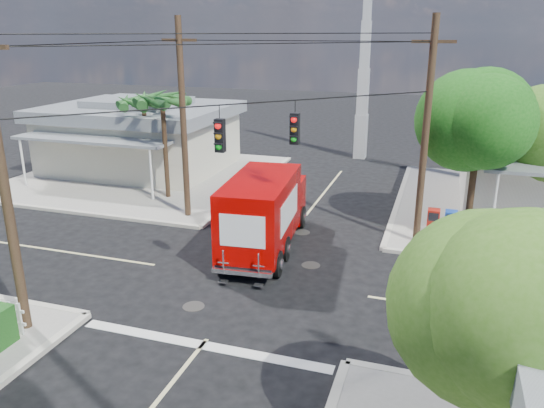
% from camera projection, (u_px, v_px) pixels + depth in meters
% --- Properties ---
extents(ground, '(120.00, 120.00, 0.00)m').
position_uv_depth(ground, '(254.00, 280.00, 18.72)').
color(ground, black).
rests_on(ground, ground).
extents(sidewalk_nw, '(14.12, 14.12, 0.14)m').
position_uv_depth(sidewalk_nw, '(146.00, 176.00, 31.73)').
color(sidewalk_nw, gray).
rests_on(sidewalk_nw, ground).
extents(road_markings, '(32.00, 32.00, 0.01)m').
position_uv_depth(road_markings, '(239.00, 299.00, 17.39)').
color(road_markings, beige).
rests_on(road_markings, ground).
extents(building_nw, '(10.80, 10.20, 4.30)m').
position_uv_depth(building_nw, '(141.00, 135.00, 32.83)').
color(building_nw, beige).
rests_on(building_nw, sidewalk_nw).
extents(radio_tower, '(0.80, 0.80, 17.00)m').
position_uv_depth(radio_tower, '(364.00, 74.00, 34.88)').
color(radio_tower, silver).
rests_on(radio_tower, ground).
extents(tree_ne_front, '(4.21, 4.14, 6.66)m').
position_uv_depth(tree_ne_front, '(480.00, 125.00, 21.21)').
color(tree_ne_front, '#422D1C').
rests_on(tree_ne_front, sidewalk_ne).
extents(tree_ne_back, '(3.77, 3.66, 5.82)m').
position_uv_depth(tree_ne_back, '(541.00, 134.00, 22.61)').
color(tree_ne_back, '#422D1C').
rests_on(tree_ne_back, sidewalk_ne).
extents(tree_se, '(3.67, 3.54, 5.62)m').
position_uv_depth(tree_se, '(499.00, 304.00, 8.85)').
color(tree_se, '#422D1C').
rests_on(tree_se, sidewalk_se).
extents(palm_nw_front, '(3.01, 3.08, 5.59)m').
position_uv_depth(palm_nw_front, '(162.00, 102.00, 26.13)').
color(palm_nw_front, '#422D1C').
rests_on(palm_nw_front, sidewalk_nw).
extents(palm_nw_back, '(3.01, 3.08, 5.19)m').
position_uv_depth(palm_nw_back, '(143.00, 104.00, 28.20)').
color(palm_nw_back, '#422D1C').
rests_on(palm_nw_back, sidewalk_nw).
extents(utility_poles, '(12.00, 10.68, 9.00)m').
position_uv_depth(utility_poles, '(227.00, 138.00, 19.18)').
color(utility_poles, '#473321').
rests_on(utility_poles, ground).
extents(vending_boxes, '(1.90, 0.50, 1.10)m').
position_uv_depth(vending_boxes, '(450.00, 224.00, 22.19)').
color(vending_boxes, '#A6180E').
rests_on(vending_boxes, sidewalk_ne).
extents(delivery_truck, '(2.89, 7.34, 3.10)m').
position_uv_depth(delivery_truck, '(265.00, 211.00, 20.96)').
color(delivery_truck, black).
rests_on(delivery_truck, ground).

